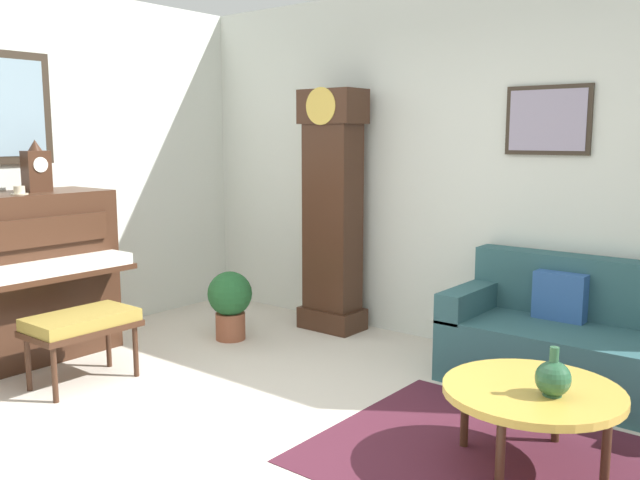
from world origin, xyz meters
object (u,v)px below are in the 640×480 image
Objects in this scene: coffee_table at (533,393)px; mantel_clock at (36,168)px; grandfather_clock at (332,217)px; couch at (599,346)px; green_jug at (553,378)px; piano at (11,278)px; potted_plant at (230,301)px; teacup at (19,191)px; piano_bench at (82,324)px.

mantel_clock is (-3.56, -0.57, 1.02)m from coffee_table.
grandfather_clock is 2.33m from mantel_clock.
green_jug is (0.16, -1.27, 0.19)m from couch.
couch is at bearing 30.05° from piano.
potted_plant is at bearing -120.60° from grandfather_clock.
grandfather_clock is 8.46× the size of green_jug.
potted_plant is (0.82, 1.37, -0.30)m from piano.
green_jug is (3.55, 0.72, -0.76)m from teacup.
piano is 1.63m from potted_plant.
potted_plant is at bearing 54.11° from mantel_clock.
couch is 3.39× the size of potted_plant.
potted_plant is at bearing -166.23° from couch.
green_jug is at bearing 11.74° from piano.
piano reaches higher than green_jug.
piano reaches higher than coffee_table.
teacup is at bearing -118.64° from grandfather_clock.
green_jug is at bearing 11.55° from teacup.
potted_plant is (0.82, 1.13, -1.08)m from mantel_clock.
grandfather_clock is at bearing 150.11° from green_jug.
potted_plant is at bearing 167.91° from green_jug.
piano is at bearing -149.95° from couch.
coffee_table is (2.78, 0.74, -0.02)m from piano_bench.
couch is 1.30m from green_jug.
teacup is 0.48× the size of green_jug.
green_jug is (0.11, -0.04, 0.12)m from coffee_table.
mantel_clock is (-0.78, 0.18, 1.00)m from piano_bench.
piano_bench is 2.97m from green_jug.
coffee_table is (0.04, -1.23, 0.07)m from couch.
piano is at bearing -120.78° from grandfather_clock.
teacup is (0.13, 0.04, 0.64)m from piano.
couch is 4.05m from teacup.
piano is at bearing -90.62° from mantel_clock.
teacup is (0.12, -0.20, -0.15)m from mantel_clock.
mantel_clock is at bearing -170.97° from coffee_table.
piano_bench is 1.25× the size of potted_plant.
grandfather_clock is at bearing 149.73° from coffee_table.
piano_bench is at bearing -144.18° from couch.
green_jug is (2.40, -1.38, -0.46)m from grandfather_clock.
mantel_clock is 0.28m from teacup.
coffee_table is (2.29, -1.33, -0.58)m from grandfather_clock.
coffee_table is (3.56, 0.81, -0.24)m from piano.
couch is (2.73, 1.97, -0.09)m from piano_bench.
grandfather_clock reaches higher than teacup.
mantel_clock reaches higher than teacup.
mantel_clock is 3.82m from green_jug.
couch reaches higher than green_jug.
grandfather_clock is at bearing 56.17° from mantel_clock.
couch is at bearing 30.48° from teacup.
coffee_table is 7.59× the size of teacup.
piano is 2.52m from grandfather_clock.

